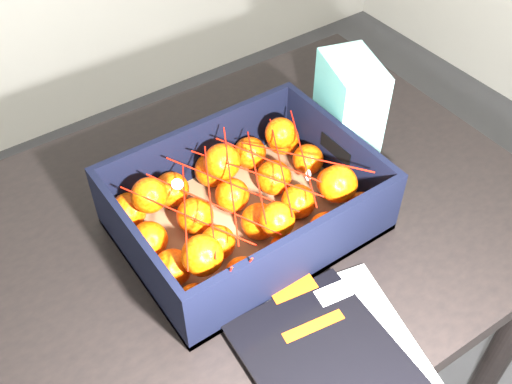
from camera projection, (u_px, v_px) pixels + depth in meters
room_shell at (418, 100)px, 0.50m from camera, size 3.54×3.54×2.50m
table at (219, 266)px, 1.12m from camera, size 1.22×0.83×0.75m
magazine_stack at (340, 362)px, 0.87m from camera, size 0.29×0.35×0.02m
produce_crate at (246, 210)px, 1.03m from camera, size 0.42×0.32×0.13m
clementine_heap at (244, 203)px, 1.02m from camera, size 0.40×0.30×0.11m
mesh_net at (245, 187)px, 0.97m from camera, size 0.35×0.28×0.09m
retail_carton at (348, 109)px, 1.13m from camera, size 0.13×0.16×0.20m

